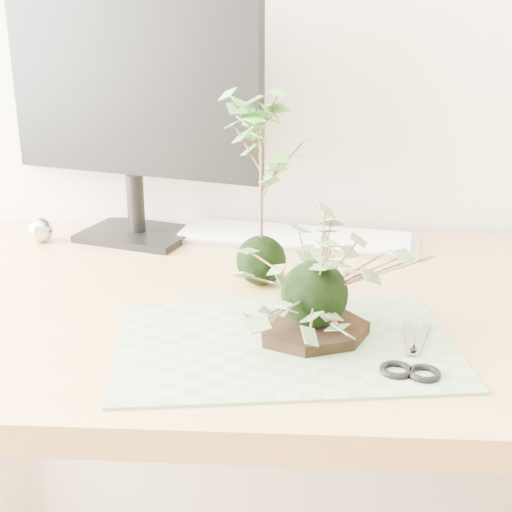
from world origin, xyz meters
name	(u,v)px	position (x,y,z in m)	size (l,w,h in m)	color
desk	(303,354)	(0.07, 1.23, 0.65)	(1.60, 0.70, 0.74)	tan
cutting_mat	(285,343)	(0.04, 1.08, 0.74)	(0.43, 0.29, 0.00)	gray
stone_dish	(313,330)	(0.08, 1.10, 0.75)	(0.15, 0.15, 0.01)	black
ivy_kokedama	(315,264)	(0.08, 1.10, 0.84)	(0.25, 0.25, 0.17)	black
maple_kokedama	(261,139)	(0.00, 1.29, 0.97)	(0.20, 0.20, 0.32)	black
keyboard	(295,237)	(0.05, 1.51, 0.75)	(0.47, 0.21, 0.02)	#AEAEB4
monitor	(131,102)	(-0.24, 1.52, 0.99)	(0.48, 0.20, 0.43)	black
foil_ball	(41,230)	(-0.42, 1.48, 0.76)	(0.05, 0.05, 0.05)	silver
scissors	(416,364)	(0.20, 1.03, 0.75)	(0.08, 0.17, 0.01)	gray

